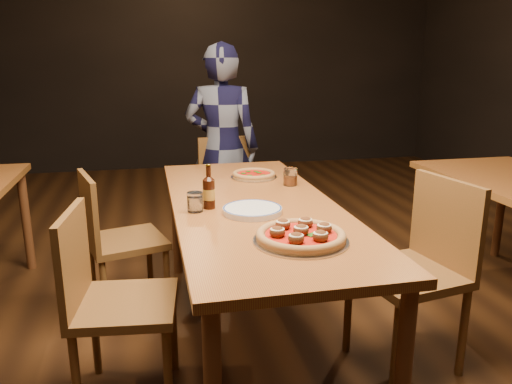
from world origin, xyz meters
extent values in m
plane|color=black|center=(0.00, 0.00, 0.00)|extent=(9.00, 9.00, 0.00)
plane|color=black|center=(0.00, 4.50, 1.50)|extent=(7.00, 0.00, 7.00)
cube|color=brown|center=(0.00, 0.00, 0.73)|extent=(0.80, 2.00, 0.04)
cylinder|color=brown|center=(-0.34, 0.94, 0.35)|extent=(0.06, 0.06, 0.71)
cylinder|color=brown|center=(0.34, -0.94, 0.35)|extent=(0.06, 0.06, 0.71)
cylinder|color=brown|center=(0.34, 0.94, 0.35)|extent=(0.06, 0.06, 0.71)
cylinder|color=brown|center=(-1.36, 1.24, 0.35)|extent=(0.06, 0.06, 0.71)
cylinder|color=brown|center=(1.36, 0.74, 0.35)|extent=(0.06, 0.06, 0.71)
cylinder|color=brown|center=(2.04, 0.74, 0.35)|extent=(0.06, 0.06, 0.71)
cylinder|color=#B7B7BF|center=(0.07, -0.57, 0.75)|extent=(0.38, 0.38, 0.01)
cylinder|color=tan|center=(0.07, -0.57, 0.77)|extent=(0.35, 0.35, 0.02)
torus|color=tan|center=(0.07, -0.57, 0.78)|extent=(0.36, 0.36, 0.04)
cylinder|color=#B30A0E|center=(0.07, -0.57, 0.78)|extent=(0.28, 0.28, 0.00)
cylinder|color=#B7B7BF|center=(0.12, 0.54, 0.75)|extent=(0.28, 0.28, 0.01)
cylinder|color=tan|center=(0.12, 0.54, 0.76)|extent=(0.26, 0.26, 0.02)
torus|color=tan|center=(0.12, 0.54, 0.77)|extent=(0.26, 0.26, 0.03)
cylinder|color=#B30A0E|center=(0.12, 0.54, 0.77)|extent=(0.20, 0.20, 0.00)
cylinder|color=white|center=(-0.04, -0.16, 0.76)|extent=(0.28, 0.28, 0.03)
cylinder|color=black|center=(-0.23, -0.04, 0.82)|extent=(0.06, 0.06, 0.14)
cylinder|color=black|center=(-0.23, -0.04, 0.92)|extent=(0.02, 0.02, 0.07)
cylinder|color=#BD892D|center=(-0.23, -0.04, 0.82)|extent=(0.06, 0.06, 0.05)
cylinder|color=white|center=(-0.30, -0.08, 0.80)|extent=(0.07, 0.07, 0.09)
cylinder|color=#8C3E0F|center=(0.28, 0.31, 0.80)|extent=(0.08, 0.08, 0.10)
imported|color=black|center=(0.06, 1.43, 0.78)|extent=(0.66, 0.55, 1.57)
camera|label=1|loc=(-0.50, -2.34, 1.45)|focal=35.00mm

